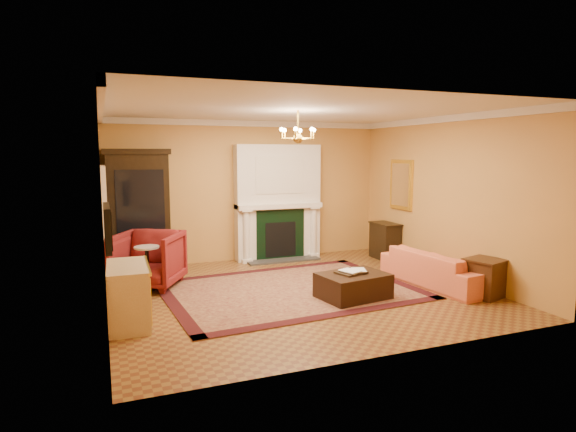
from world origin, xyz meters
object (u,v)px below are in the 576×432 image
pedestal_table (147,265)px  end_table (485,279)px  commode (128,295)px  console_table (385,241)px  leather_ottoman (353,286)px  coral_sofa (437,262)px  wingback_armchair (148,257)px  china_cabinet (140,213)px

pedestal_table → end_table: size_ratio=1.26×
commode → console_table: bearing=23.7°
end_table → leather_ottoman: bearing=161.2°
coral_sofa → commode: bearing=84.6°
wingback_armchair → commode: wingback_armchair is taller
commode → console_table: commode is taller
commode → wingback_armchair: bearing=77.9°
pedestal_table → leather_ottoman: bearing=-29.9°
commode → end_table: size_ratio=1.85×
wingback_armchair → coral_sofa: 5.05m
pedestal_table → end_table: pedestal_table is taller
coral_sofa → pedestal_table: bearing=65.6°
china_cabinet → leather_ottoman: (3.01, -3.16, -0.94)m
pedestal_table → commode: 1.69m
china_cabinet → end_table: size_ratio=3.87×
pedestal_table → leather_ottoman: (3.02, -1.73, -0.22)m
wingback_armchair → end_table: (5.02, -2.56, -0.24)m
commode → end_table: bearing=-6.6°
wingback_armchair → leather_ottoman: size_ratio=1.02×
end_table → console_table: (0.06, 3.03, 0.09)m
console_table → coral_sofa: bearing=-98.7°
wingback_armchair → console_table: (5.08, 0.47, -0.15)m
pedestal_table → commode: commode is taller
pedestal_table → leather_ottoman: pedestal_table is taller
coral_sofa → leather_ottoman: coral_sofa is taller
china_cabinet → console_table: size_ratio=2.99×
console_table → wingback_armchair: bearing=-174.7°
commode → console_table: size_ratio=1.43×
wingback_armchair → coral_sofa: bearing=8.6°
china_cabinet → commode: size_ratio=2.09×
wingback_armchair → coral_sofa: wingback_armchair is taller
china_cabinet → end_table: 6.40m
wingback_armchair → end_table: size_ratio=1.80×
commode → coral_sofa: size_ratio=0.52×
china_cabinet → wingback_armchair: bearing=-83.6°
end_table → commode: bearing=171.9°
wingback_armchair → console_table: size_ratio=1.39×
console_table → leather_ottoman: (-2.09, -2.34, -0.17)m
china_cabinet → leather_ottoman: size_ratio=2.18×
leather_ottoman → end_table: bearing=-27.7°
commode → console_table: (5.51, 2.26, -0.03)m
commode → coral_sofa: coral_sofa is taller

